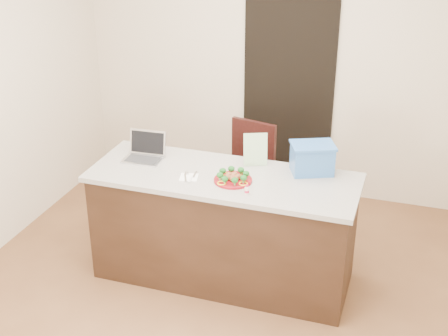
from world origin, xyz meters
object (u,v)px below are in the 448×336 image
(napkin, at_px, (189,177))
(yogurt_bottle, at_px, (247,190))
(chair, at_px, (250,169))
(blue_box, at_px, (312,158))
(plate, at_px, (233,180))
(island, at_px, (223,227))
(laptop, at_px, (145,151))

(napkin, relative_size, yogurt_bottle, 1.87)
(chair, bearing_deg, napkin, -87.49)
(napkin, xyz_separation_m, blue_box, (0.86, 0.38, 0.12))
(plate, height_order, chair, chair)
(island, xyz_separation_m, napkin, (-0.23, -0.12, 0.46))
(blue_box, distance_m, chair, 1.03)
(napkin, bearing_deg, chair, 79.25)
(island, height_order, napkin, napkin)
(napkin, relative_size, blue_box, 0.34)
(plate, distance_m, chair, 1.04)
(plate, bearing_deg, blue_box, 32.61)
(napkin, distance_m, chair, 1.09)
(plate, xyz_separation_m, chair, (-0.14, 0.97, -0.37))
(plate, xyz_separation_m, napkin, (-0.33, -0.05, -0.01))
(island, xyz_separation_m, laptop, (-0.70, 0.11, 0.52))
(chair, bearing_deg, laptop, -116.46)
(plate, bearing_deg, laptop, 167.31)
(yogurt_bottle, bearing_deg, chair, 104.72)
(yogurt_bottle, xyz_separation_m, chair, (-0.30, 1.13, -0.39))
(napkin, bearing_deg, blue_box, 23.99)
(yogurt_bottle, xyz_separation_m, laptop, (-0.95, 0.35, 0.03))
(island, relative_size, yogurt_bottle, 28.96)
(laptop, bearing_deg, napkin, -29.14)
(plate, bearing_deg, napkin, -172.07)
(blue_box, bearing_deg, yogurt_bottle, -149.74)
(plate, xyz_separation_m, yogurt_bottle, (0.16, -0.17, 0.02))
(laptop, relative_size, blue_box, 0.80)
(island, distance_m, laptop, 0.87)
(napkin, bearing_deg, island, 27.17)
(yogurt_bottle, distance_m, chair, 1.23)
(napkin, height_order, yogurt_bottle, yogurt_bottle)
(island, distance_m, napkin, 0.53)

